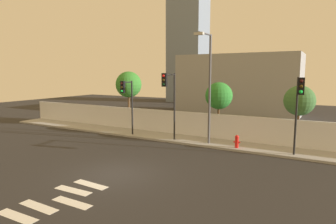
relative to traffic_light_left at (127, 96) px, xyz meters
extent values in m
plane|color=#282625|center=(4.50, -6.97, -3.23)|extent=(80.00, 80.00, 0.00)
cube|color=#999999|center=(4.50, 1.23, -3.16)|extent=(36.00, 2.40, 0.15)
cube|color=silver|center=(4.50, 2.52, -2.18)|extent=(36.00, 0.18, 1.80)
cube|color=silver|center=(4.28, -11.92, -3.23)|extent=(1.81, 0.47, 0.01)
cube|color=silver|center=(4.30, -11.07, -3.23)|extent=(1.81, 0.48, 0.01)
cube|color=silver|center=(5.11, -10.22, -3.23)|extent=(1.80, 0.45, 0.01)
cube|color=silver|center=(4.25, -9.37, -3.23)|extent=(1.81, 0.49, 0.01)
cube|color=silver|center=(4.43, -8.52, -3.23)|extent=(1.82, 0.52, 0.01)
cylinder|color=black|center=(0.05, 0.58, -0.98)|extent=(0.12, 0.12, 4.21)
cylinder|color=black|center=(0.01, 0.08, 1.02)|extent=(0.16, 1.01, 0.08)
cube|color=black|center=(-0.04, -0.42, 0.67)|extent=(0.36, 0.23, 0.90)
sphere|color=black|center=(-0.05, -0.54, 0.94)|extent=(0.18, 0.18, 0.18)
sphere|color=#33260A|center=(-0.05, -0.54, 0.66)|extent=(0.18, 0.18, 0.18)
sphere|color=#19F24C|center=(-0.05, -0.54, 0.38)|extent=(0.18, 0.18, 0.18)
cylinder|color=black|center=(3.79, 0.58, -0.69)|extent=(0.12, 0.12, 4.79)
cylinder|color=black|center=(3.78, -0.11, 1.60)|extent=(0.10, 1.38, 0.08)
cube|color=black|center=(3.77, -0.80, 1.25)|extent=(0.34, 0.21, 0.90)
sphere|color=red|center=(3.77, -0.92, 1.52)|extent=(0.18, 0.18, 0.18)
sphere|color=#33260A|center=(3.77, -0.92, 1.24)|extent=(0.18, 0.18, 0.18)
sphere|color=black|center=(3.77, -0.92, 0.96)|extent=(0.18, 0.18, 0.18)
cylinder|color=black|center=(11.82, 0.58, -0.81)|extent=(0.12, 0.12, 4.56)
cylinder|color=black|center=(11.97, -0.21, 1.37)|extent=(0.37, 1.59, 0.08)
cube|color=black|center=(12.12, -1.00, 1.02)|extent=(0.37, 0.26, 0.90)
sphere|color=black|center=(12.14, -1.11, 1.29)|extent=(0.18, 0.18, 0.18)
sphere|color=#33260A|center=(12.14, -1.11, 1.01)|extent=(0.18, 0.18, 0.18)
sphere|color=#19F24C|center=(12.14, -1.11, 0.73)|extent=(0.18, 0.18, 0.18)
cylinder|color=#4C4C51|center=(6.37, 0.78, 0.57)|extent=(0.16, 0.16, 7.31)
cylinder|color=#4C4C51|center=(6.34, -0.10, 4.18)|extent=(0.18, 1.76, 0.10)
cube|color=beige|center=(6.30, -0.98, 4.08)|extent=(0.61, 0.27, 0.16)
cylinder|color=red|center=(8.42, 0.50, -2.76)|extent=(0.24, 0.24, 0.66)
sphere|color=red|center=(8.42, 0.50, -2.39)|extent=(0.26, 0.26, 0.26)
cylinder|color=red|center=(8.25, 0.50, -2.72)|extent=(0.10, 0.09, 0.09)
cylinder|color=red|center=(8.59, 0.50, -2.72)|extent=(0.10, 0.09, 0.09)
cylinder|color=brown|center=(-2.37, 3.37, -1.59)|extent=(0.19, 0.19, 3.29)
sphere|color=#33802B|center=(-2.37, 3.37, 0.70)|extent=(2.32, 2.32, 2.32)
cylinder|color=brown|center=(6.12, 3.37, -1.90)|extent=(0.17, 0.17, 2.67)
sphere|color=#2B7F2D|center=(6.12, 3.37, 0.00)|extent=(2.06, 2.06, 2.06)
cylinder|color=brown|center=(11.72, 3.37, -1.95)|extent=(0.16, 0.16, 2.57)
sphere|color=#3A6933|center=(11.72, 3.37, -0.11)|extent=(2.02, 2.02, 2.02)
cube|color=#989898|center=(3.88, 16.52, 0.31)|extent=(13.76, 6.00, 7.09)
cube|color=slate|center=(-8.49, 28.52, 13.19)|extent=(5.99, 5.00, 32.85)
camera|label=1|loc=(13.49, -17.59, 1.68)|focal=30.95mm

